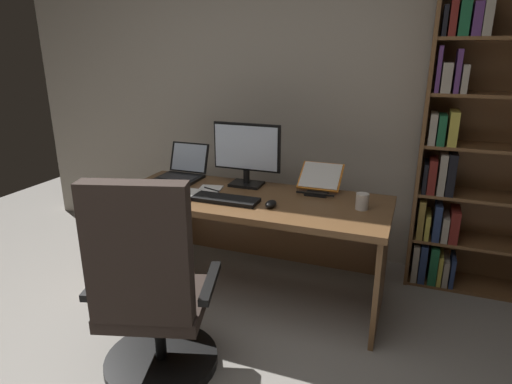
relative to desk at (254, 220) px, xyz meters
name	(u,v)px	position (x,y,z in m)	size (l,w,h in m)	color
wall_back	(290,73)	(-0.01, 0.82, 0.92)	(4.85, 0.12, 2.89)	#A89E8E
desk	(254,220)	(0.00, 0.00, 0.00)	(1.77, 0.71, 0.71)	brown
bookshelf	(476,153)	(1.34, 0.59, 0.44)	(0.93, 0.32, 2.03)	brown
office_chair	(151,299)	(-0.16, -1.00, -0.06)	(0.69, 0.61, 1.09)	black
monitor	(247,155)	(-0.12, 0.15, 0.41)	(0.48, 0.16, 0.44)	black
laptop	(183,171)	(-0.63, 0.16, 0.24)	(0.31, 0.32, 0.24)	black
keyboard	(226,199)	(-0.12, -0.20, 0.20)	(0.42, 0.15, 0.02)	black
computer_mouse	(271,204)	(0.18, -0.20, 0.21)	(0.06, 0.10, 0.04)	black
reading_stand_with_book	(320,179)	(0.39, 0.21, 0.27)	(0.28, 0.27, 0.17)	black
open_binder	(165,194)	(-0.53, -0.25, 0.20)	(0.42, 0.32, 0.02)	#DB422D
notepad	(209,190)	(-0.31, -0.05, 0.19)	(0.15, 0.21, 0.01)	white
pen	(212,189)	(-0.29, -0.05, 0.20)	(0.01, 0.01, 0.14)	black
coffee_mug	(362,201)	(0.70, -0.05, 0.24)	(0.08, 0.08, 0.10)	silver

